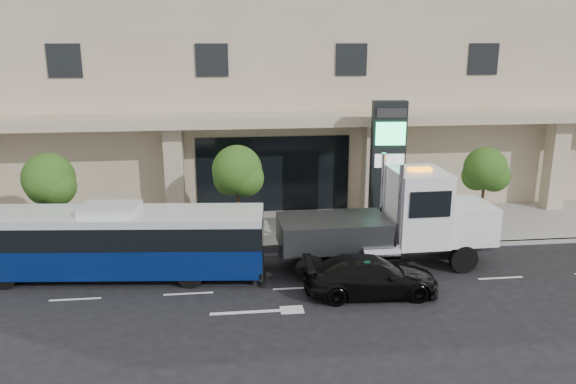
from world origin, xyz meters
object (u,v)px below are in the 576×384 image
Objects in this scene: city_bus at (113,241)px; signage_pylon at (387,167)px; black_sedan at (371,276)px; tow_truck at (396,223)px.

signage_pylon is at bearing 22.40° from city_bus.
black_sedan is (9.50, -2.68, -0.78)m from city_bus.
city_bus is 11.15m from tow_truck.
signage_pylon reaches higher than city_bus.
city_bus reaches higher than black_sedan.
city_bus is 2.42× the size of black_sedan.
black_sedan is 0.78× the size of signage_pylon.
signage_pylon is (11.80, 3.53, 1.80)m from city_bus.
black_sedan is at bearing -106.40° from signage_pylon.
tow_truck reaches higher than black_sedan.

